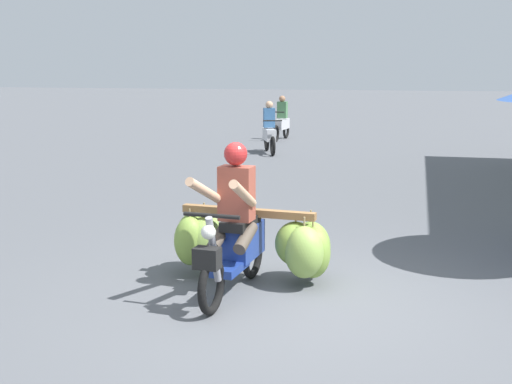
% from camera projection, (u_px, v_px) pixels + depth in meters
% --- Properties ---
extents(ground_plane, '(120.00, 120.00, 0.00)m').
position_uv_depth(ground_plane, '(298.00, 306.00, 6.71)').
color(ground_plane, '#56595E').
extents(motorbike_main_loaded, '(1.83, 1.87, 1.58)m').
position_uv_depth(motorbike_main_loaded, '(249.00, 240.00, 7.35)').
color(motorbike_main_loaded, black).
rests_on(motorbike_main_loaded, ground).
extents(motorbike_distant_ahead_left, '(0.50, 1.62, 1.40)m').
position_uv_depth(motorbike_distant_ahead_left, '(282.00, 122.00, 21.60)').
color(motorbike_distant_ahead_left, black).
rests_on(motorbike_distant_ahead_left, ground).
extents(motorbike_distant_ahead_right, '(0.74, 1.54, 1.40)m').
position_uv_depth(motorbike_distant_ahead_right, '(269.00, 132.00, 18.34)').
color(motorbike_distant_ahead_right, black).
rests_on(motorbike_distant_ahead_right, ground).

